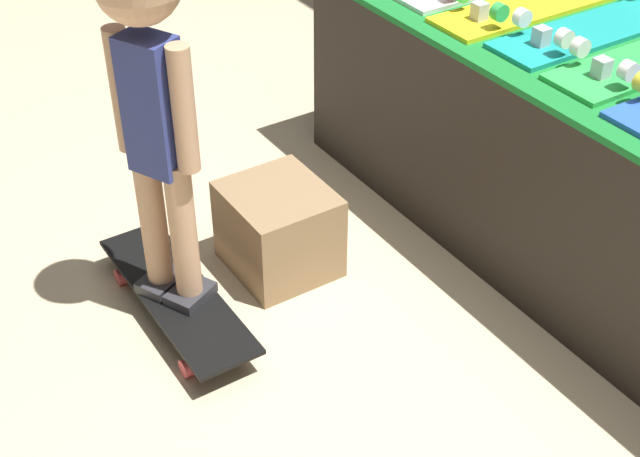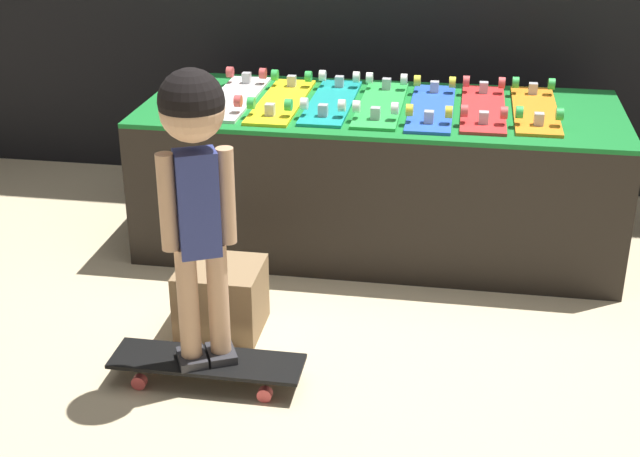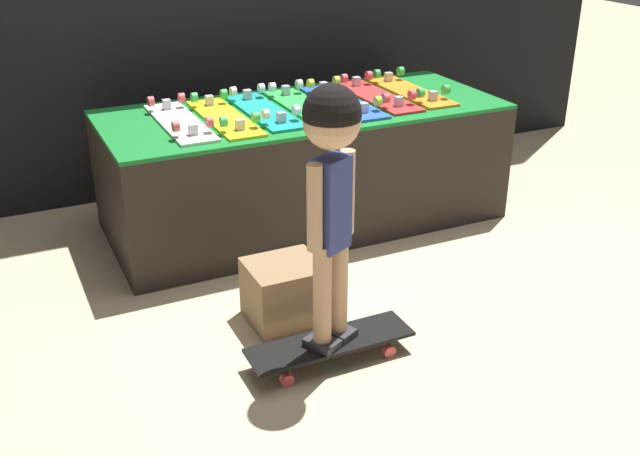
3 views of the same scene
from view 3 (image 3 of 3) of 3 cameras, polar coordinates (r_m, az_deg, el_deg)
The scene contains 12 objects.
ground_plane at distance 3.79m, azimuth 2.72°, elevation -2.93°, with size 16.00×16.00×0.00m, color beige.
display_rack at distance 4.17m, azimuth -1.24°, elevation 4.80°, with size 2.15×0.90×0.66m.
skateboard_white_on_rack at distance 3.85m, azimuth -10.65°, elevation 8.08°, with size 0.19×0.73×0.09m.
skateboard_yellow_on_rack at distance 3.89m, azimuth -7.32°, elevation 8.49°, with size 0.19×0.73×0.09m.
skateboard_teal_on_rack at distance 3.98m, azimuth -4.32°, elevation 9.03°, with size 0.19×0.73×0.09m.
skateboard_green_on_rack at distance 4.06m, azimuth -1.27°, elevation 9.41°, with size 0.19×0.73×0.09m.
skateboard_blue_on_rack at distance 4.14m, azimuth 1.73°, elevation 9.71°, with size 0.19×0.73×0.09m.
skateboard_red_on_rack at distance 4.27m, azimuth 4.32°, elevation 10.12°, with size 0.19×0.73×0.09m.
skateboard_orange_on_rack at distance 4.40m, azimuth 6.84°, elevation 10.46°, with size 0.19×0.73×0.09m.
skateboard_on_floor at distance 3.05m, azimuth 0.79°, elevation -8.80°, with size 0.69×0.19×0.09m.
child at distance 2.71m, azimuth 0.88°, elevation 4.52°, with size 0.24×0.21×1.05m.
storage_box at distance 3.29m, azimuth -2.72°, elevation -4.85°, with size 0.32×0.29×0.27m.
Camera 3 is at (-1.59, -2.95, 1.77)m, focal length 42.00 mm.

